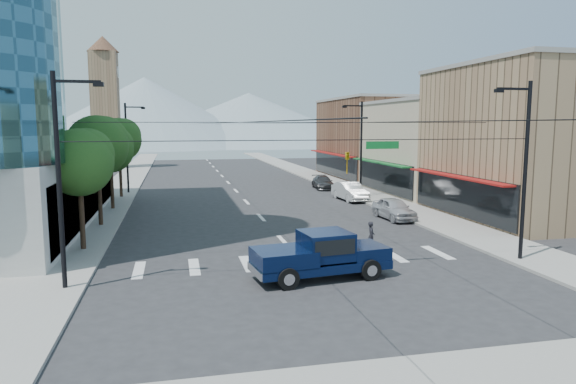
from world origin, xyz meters
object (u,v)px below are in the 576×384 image
object	(u,v)px
parked_car_far	(323,183)
pedestrian	(371,236)
parked_car_near	(394,209)
parked_car_mid	(350,191)
pickup_truck	(320,254)

from	to	relation	value
parked_car_far	pedestrian	bearing A→B (deg)	-96.12
parked_car_near	parked_car_mid	size ratio (longest dim) A/B	0.91
parked_car_near	parked_car_far	size ratio (longest dim) A/B	0.98
parked_car_mid	parked_car_far	size ratio (longest dim) A/B	1.08
pickup_truck	pedestrian	distance (m)	6.01
parked_car_mid	parked_car_far	distance (m)	8.77
parked_car_near	parked_car_mid	world-z (taller)	parked_car_mid
parked_car_near	parked_car_far	distance (m)	18.44
pedestrian	parked_car_near	bearing A→B (deg)	-15.47
pedestrian	parked_car_far	size ratio (longest dim) A/B	0.34
pickup_truck	parked_car_far	size ratio (longest dim) A/B	1.39
pedestrian	parked_car_far	xyz separation A→B (m)	(5.14, 26.93, -0.13)
pedestrian	parked_car_mid	bearing A→B (deg)	-0.07
pedestrian	parked_car_far	bearing A→B (deg)	4.93
parked_car_near	parked_car_mid	distance (m)	9.67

